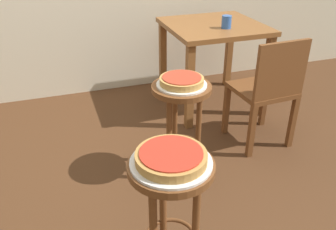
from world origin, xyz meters
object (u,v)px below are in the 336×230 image
pizza_foreground (171,157)px  dining_table (213,39)px  stool_middle (181,110)px  serving_plate_foreground (171,162)px  serving_plate_middle (182,85)px  cup_near_edge (227,22)px  pizza_middle (182,80)px  stool_foreground (171,195)px  wooden_chair (268,89)px

pizza_foreground → dining_table: size_ratio=0.37×
pizza_foreground → stool_middle: size_ratio=0.46×
pizza_foreground → serving_plate_foreground: bearing=0.0°
serving_plate_middle → dining_table: dining_table is taller
serving_plate_middle → cup_near_edge: size_ratio=3.03×
serving_plate_middle → dining_table: (0.63, 0.89, -0.03)m
stool_middle → pizza_middle: (0.00, 0.00, 0.21)m
stool_foreground → serving_plate_middle: bearing=66.2°
stool_foreground → pizza_foreground: size_ratio=2.15×
pizza_foreground → wooden_chair: bearing=39.6°
stool_middle → pizza_middle: bearing=90.0°
stool_middle → wooden_chair: wooden_chair is taller
serving_plate_foreground → wooden_chair: size_ratio=0.41×
pizza_foreground → wooden_chair: (1.04, 0.86, -0.22)m
wooden_chair → serving_plate_foreground: bearing=-140.4°
stool_foreground → pizza_middle: 0.83m
serving_plate_middle → wooden_chair: size_ratio=0.37×
pizza_foreground → dining_table: (0.96, 1.63, -0.06)m
pizza_middle → dining_table: 1.10m
stool_foreground → stool_middle: (0.32, 0.73, 0.00)m
dining_table → cup_near_edge: (0.03, -0.15, 0.18)m
serving_plate_foreground → dining_table: bearing=59.5°
dining_table → cup_near_edge: 0.24m
dining_table → pizza_middle: bearing=-125.4°
pizza_middle → serving_plate_foreground: bearing=-113.8°
stool_middle → cup_near_edge: cup_near_edge is taller
serving_plate_foreground → pizza_foreground: size_ratio=1.15×
stool_middle → serving_plate_middle: bearing=90.0°
pizza_foreground → serving_plate_middle: pizza_foreground is taller
pizza_foreground → dining_table: 1.89m
stool_foreground → cup_near_edge: cup_near_edge is taller
serving_plate_foreground → cup_near_edge: size_ratio=3.39×
serving_plate_middle → pizza_middle: pizza_middle is taller
cup_near_edge → stool_foreground: bearing=-123.9°
cup_near_edge → pizza_foreground: bearing=-123.9°
pizza_foreground → cup_near_edge: (0.99, 1.47, 0.12)m
serving_plate_middle → cup_near_edge: cup_near_edge is taller
serving_plate_foreground → wooden_chair: (1.04, 0.86, -0.19)m
serving_plate_foreground → stool_middle: (0.32, 0.73, -0.18)m
serving_plate_foreground → dining_table: size_ratio=0.43×
stool_middle → wooden_chair: bearing=10.2°
serving_plate_middle → cup_near_edge: 1.01m
stool_middle → dining_table: size_ratio=0.81×
dining_table → cup_near_edge: cup_near_edge is taller
stool_foreground → stool_middle: same height
pizza_foreground → wooden_chair: size_ratio=0.36×
stool_middle → wooden_chair: size_ratio=0.77×
stool_middle → cup_near_edge: 1.05m
pizza_foreground → stool_middle: (0.32, 0.73, -0.21)m
wooden_chair → pizza_middle: bearing=-169.8°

